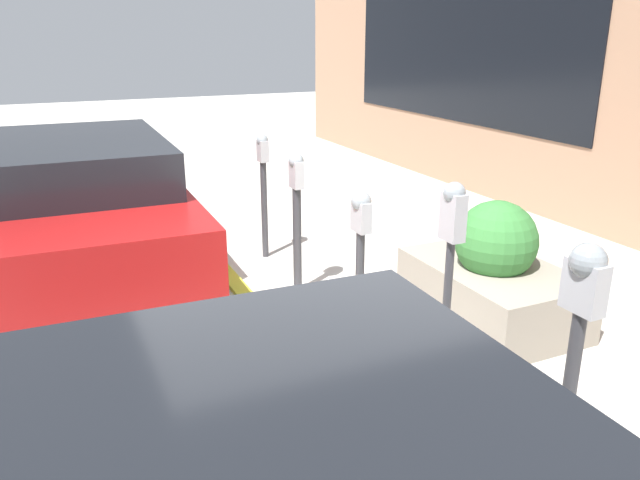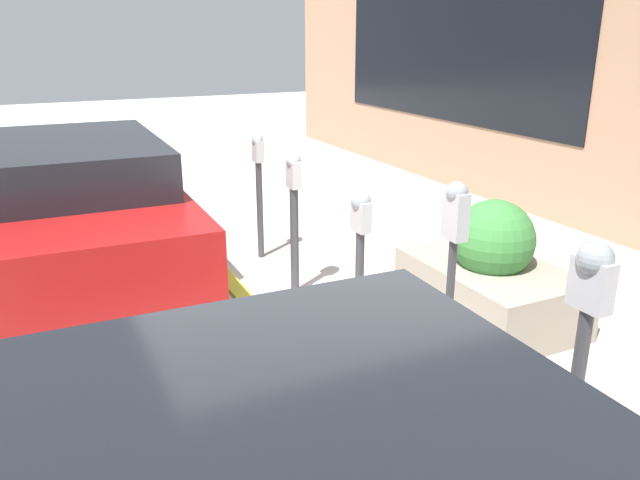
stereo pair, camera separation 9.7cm
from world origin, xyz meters
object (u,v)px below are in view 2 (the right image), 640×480
object	(u,v)px
parking_meter_nearest	(584,333)
parking_meter_second	(453,250)
parking_meter_middle	(360,240)
planter_box	(490,276)
parking_meter_farthest	(259,179)
parked_car_middle	(81,199)
parking_meter_fourth	(294,207)

from	to	relation	value
parking_meter_nearest	parking_meter_second	world-z (taller)	parking_meter_second
parking_meter_middle	planter_box	size ratio (longest dim) A/B	0.85
parking_meter_farthest	planter_box	bearing A→B (deg)	-152.49
parked_car_middle	parking_meter_middle	bearing A→B (deg)	-145.82
parking_meter_second	parking_meter_middle	bearing A→B (deg)	2.23
parking_meter_middle	parking_meter_nearest	bearing A→B (deg)	178.86
parking_meter_fourth	parking_meter_nearest	bearing A→B (deg)	179.62
parking_meter_middle	parked_car_middle	bearing A→B (deg)	32.79
parking_meter_nearest	planter_box	bearing A→B (deg)	-32.25
parking_meter_middle	planter_box	xyz separation A→B (m)	(-0.06, -1.25, -0.49)
parking_meter_second	parking_meter_fourth	xyz separation A→B (m)	(2.24, 0.06, -0.28)
parking_meter_middle	parking_meter_farthest	xyz separation A→B (m)	(2.26, -0.04, -0.01)
parking_meter_nearest	parking_meter_fourth	bearing A→B (deg)	-0.38
parking_meter_nearest	parking_meter_farthest	xyz separation A→B (m)	(4.38, -0.08, -0.21)
parking_meter_fourth	parked_car_middle	xyz separation A→B (m)	(1.48, 1.70, -0.09)
parking_meter_middle	parking_meter_fourth	distance (m)	1.19
parking_meter_fourth	parking_meter_middle	bearing A→B (deg)	-179.04
parking_meter_nearest	planter_box	size ratio (longest dim) A/B	1.02
parking_meter_farthest	parked_car_middle	size ratio (longest dim) A/B	0.29
parking_meter_second	parking_meter_farthest	bearing A→B (deg)	-0.01
parking_meter_middle	parked_car_middle	size ratio (longest dim) A/B	0.27
parking_meter_middle	planter_box	world-z (taller)	parking_meter_middle
parking_meter_nearest	parking_meter_middle	distance (m)	2.12
parking_meter_second	parking_meter_fourth	world-z (taller)	parking_meter_second
parking_meter_farthest	parked_car_middle	xyz separation A→B (m)	(0.42, 1.77, -0.11)
parking_meter_second	parked_car_middle	bearing A→B (deg)	25.37
parking_meter_nearest	parking_meter_farthest	bearing A→B (deg)	-1.10
parking_meter_nearest	parking_meter_second	bearing A→B (deg)	-4.45
parking_meter_nearest	parking_meter_second	distance (m)	1.07
parking_meter_nearest	parking_meter_farthest	world-z (taller)	parking_meter_nearest
parking_meter_second	parking_meter_fourth	distance (m)	2.26
parking_meter_nearest	parked_car_middle	distance (m)	5.09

